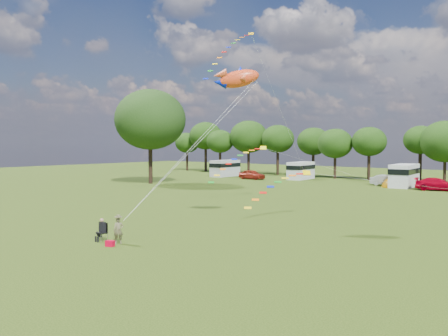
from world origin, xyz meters
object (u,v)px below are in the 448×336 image
Objects in this scene: camp_chair at (103,227)px; campervan_a at (225,168)px; tent_orange at (394,187)px; fish_kite at (236,79)px; campervan_b at (301,170)px; kite_flyer at (118,230)px; car_b at (386,180)px; car_a at (252,174)px; big_tree at (150,120)px; car_c at (438,184)px; campervan_c at (404,175)px.

campervan_a is at bearing 129.64° from camp_chair.
tent_orange is 37.36m from fish_kite.
kite_flyer is at bearing -165.57° from campervan_b.
fish_kite is (2.19, 9.93, 9.52)m from camp_chair.
car_b reaches higher than camp_chair.
campervan_a is 1.62× the size of tent_orange.
car_a is at bearing -178.84° from tent_orange.
big_tree is 2.60× the size of car_c.
big_tree reaches higher than campervan_a.
kite_flyer is 1.12× the size of camp_chair.
car_a is 20.83m from car_b.
car_c is at bearing 32.47° from kite_flyer.
camp_chair is (28.55, -29.53, -8.20)m from big_tree.
car_a is at bearing 66.02° from kite_flyer.
car_c reaches higher than car_a.
camp_chair is at bearing 160.04° from car_b.
big_tree reaches higher than kite_flyer.
car_b is at bearing -91.75° from campervan_a.
campervan_b reaches higher than car_a.
kite_flyer is at bearing -88.55° from tent_orange.
campervan_a is 1.00× the size of campervan_b.
tent_orange is 2.60× the size of camp_chair.
campervan_c is at bearing 96.40° from camp_chair.
campervan_b is at bearing -81.13° from campervan_a.
car_a is at bearing -109.68° from campervan_a.
big_tree reaches higher than tent_orange.
campervan_b is (-14.71, 2.35, 0.76)m from car_b.
kite_flyer is (3.10, -47.79, 0.06)m from car_b.
car_c is 45.16m from camp_chair.
big_tree is at bearing 161.94° from car_a.
campervan_b is at bearing 115.75° from camp_chair.
kite_flyer is at bearing 174.69° from campervan_c.
car_c is 36.33m from fish_kite.
fish_kite is at bearing 163.88° from car_b.
big_tree is 19.63m from campervan_a.
car_c is at bearing -108.91° from campervan_b.
car_a reaches higher than camp_chair.
big_tree reaches higher than campervan_c.
campervan_a is (-28.03, -0.30, 0.79)m from car_b.
tent_orange is (28.72, 16.25, -9.00)m from big_tree.
campervan_b is (-22.36, 5.49, 0.70)m from car_c.
fish_kite reaches higher than kite_flyer.
big_tree is 2.31× the size of campervan_b.
big_tree is 41.88m from camp_chair.
car_a is at bearing 75.08° from car_b.
campervan_c is 38.11m from fish_kite.
car_c is (34.42, 15.25, -8.25)m from big_tree.
big_tree is at bearing 141.63° from camp_chair.
car_c and kite_flyer have the same top height.
camp_chair reaches higher than tent_orange.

